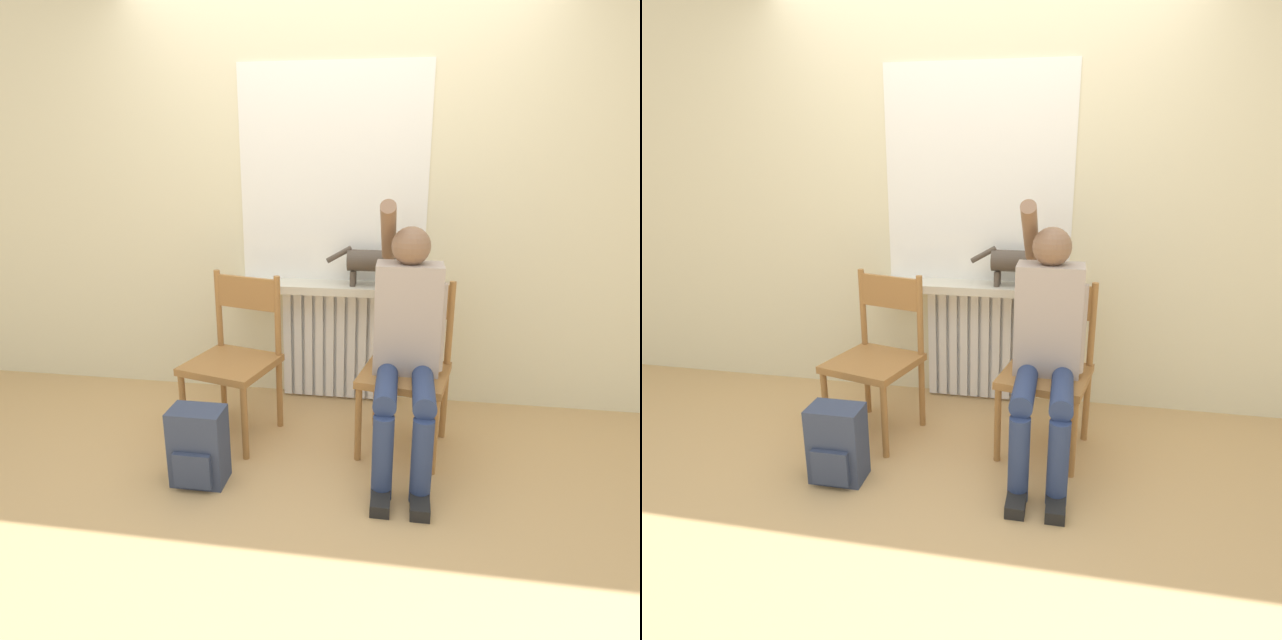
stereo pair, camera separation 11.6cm
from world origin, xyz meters
TOP-DOWN VIEW (x-y plane):
  - ground_plane at (0.00, 0.00)m, footprint 12.00×12.00m
  - wall_with_window at (0.00, 1.23)m, footprint 7.00×0.06m
  - radiator at (0.00, 1.15)m, footprint 0.63×0.08m
  - windowsill at (0.00, 1.08)m, footprint 1.20×0.24m
  - window_glass at (0.00, 1.20)m, footprint 1.15×0.01m
  - chair_left at (-0.47, 0.59)m, footprint 0.54×0.54m
  - chair_right at (0.49, 0.59)m, footprint 0.52×0.52m
  - person at (0.48, 0.46)m, footprint 0.36×1.04m
  - cat at (0.25, 1.06)m, footprint 0.45×0.13m
  - backpack at (-0.51, 0.07)m, footprint 0.27×0.20m

SIDE VIEW (x-z plane):
  - ground_plane at x=0.00m, z-range 0.00..0.00m
  - backpack at x=-0.51m, z-range 0.00..0.39m
  - radiator at x=0.00m, z-range 0.00..0.75m
  - chair_left at x=-0.47m, z-range 0.01..0.94m
  - chair_right at x=0.49m, z-range 0.01..0.94m
  - person at x=0.48m, z-range 0.00..1.37m
  - windowsill at x=0.00m, z-range 0.75..0.80m
  - cat at x=0.25m, z-range 0.83..1.07m
  - wall_with_window at x=0.00m, z-range 0.00..2.70m
  - window_glass at x=0.00m, z-range 0.80..2.08m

